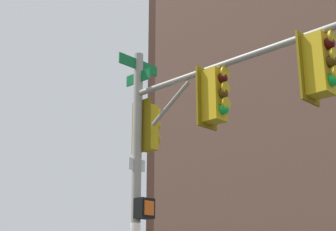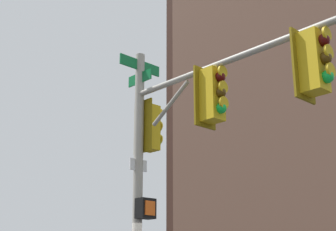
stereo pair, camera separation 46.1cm
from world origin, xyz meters
TOP-DOWN VIEW (x-y plane):
  - signal_pole_assembly at (1.08, -0.58)m, footprint 5.41×2.63m
  - building_brick_nearside at (0.11, 36.93)m, footprint 26.56×14.07m
  - building_brick_midblock at (-7.01, 46.71)m, footprint 22.21×15.40m
  - building_brick_farside at (-3.50, 52.87)m, footprint 21.47×14.05m

SIDE VIEW (x-z plane):
  - signal_pole_assembly at x=1.08m, z-range 1.11..7.28m
  - building_brick_nearside at x=0.11m, z-range 0.00..35.24m
  - building_brick_farside at x=-3.50m, z-range 0.00..35.37m
  - building_brick_midblock at x=-7.01m, z-range 0.00..37.60m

